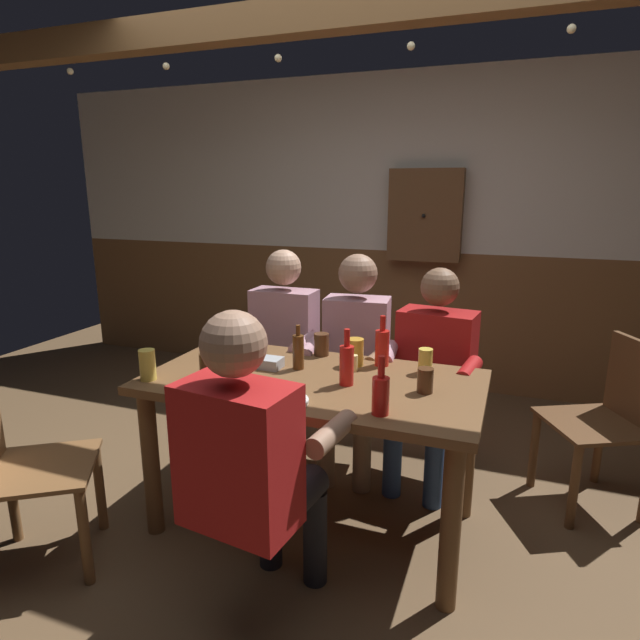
{
  "coord_description": "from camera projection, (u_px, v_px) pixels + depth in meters",
  "views": [
    {
      "loc": [
        0.84,
        -2.03,
        1.61
      ],
      "look_at": [
        0.0,
        0.23,
        1.01
      ],
      "focal_mm": 29.82,
      "sensor_mm": 36.0,
      "label": 1
    }
  ],
  "objects": [
    {
      "name": "bottle_3",
      "position": [
        347.0,
        364.0,
        2.35
      ],
      "size": [
        0.06,
        0.06,
        0.26
      ],
      "color": "red",
      "rests_on": "dining_table"
    },
    {
      "name": "person_1",
      "position": [
        354.0,
        353.0,
        3.04
      ],
      "size": [
        0.53,
        0.55,
        1.25
      ],
      "rotation": [
        0.0,
        0.0,
        3.26
      ],
      "color": "#B78493",
      "rests_on": "ground_plane"
    },
    {
      "name": "back_wall_upper",
      "position": [
        412.0,
        163.0,
        4.16
      ],
      "size": [
        6.43,
        0.12,
        1.36
      ],
      "primitive_type": "cube",
      "color": "silver"
    },
    {
      "name": "pint_glass_0",
      "position": [
        425.0,
        361.0,
        2.51
      ],
      "size": [
        0.07,
        0.07,
        0.12
      ],
      "primitive_type": "cylinder",
      "color": "#E5C64C",
      "rests_on": "dining_table"
    },
    {
      "name": "pint_glass_2",
      "position": [
        147.0,
        365.0,
        2.42
      ],
      "size": [
        0.07,
        0.07,
        0.14
      ],
      "primitive_type": "cylinder",
      "color": "#E5C64C",
      "rests_on": "dining_table"
    },
    {
      "name": "plate_0",
      "position": [
        283.0,
        401.0,
        2.17
      ],
      "size": [
        0.22,
        0.22,
        0.01
      ],
      "primitive_type": "cylinder",
      "color": "white",
      "rests_on": "dining_table"
    },
    {
      "name": "person_2",
      "position": [
        432.0,
        366.0,
        2.9
      ],
      "size": [
        0.58,
        0.57,
        1.2
      ],
      "rotation": [
        0.0,
        0.0,
        3.01
      ],
      "color": "#AD1919",
      "rests_on": "ground_plane"
    },
    {
      "name": "wall_dart_cabinet",
      "position": [
        425.0,
        215.0,
        4.09
      ],
      "size": [
        0.56,
        0.15,
        0.7
      ],
      "color": "brown"
    },
    {
      "name": "pint_glass_3",
      "position": [
        321.0,
        344.0,
        2.77
      ],
      "size": [
        0.08,
        0.08,
        0.12
      ],
      "primitive_type": "cylinder",
      "color": "#4C2D19",
      "rests_on": "dining_table"
    },
    {
      "name": "bottle_0",
      "position": [
        298.0,
        351.0,
        2.56
      ],
      "size": [
        0.06,
        0.06,
        0.22
      ],
      "color": "#593314",
      "rests_on": "dining_table"
    },
    {
      "name": "pint_glass_1",
      "position": [
        207.0,
        366.0,
        2.44
      ],
      "size": [
        0.07,
        0.07,
        0.12
      ],
      "primitive_type": "cylinder",
      "color": "#4C2D19",
      "rests_on": "dining_table"
    },
    {
      "name": "back_wall_wainscot",
      "position": [
        406.0,
        317.0,
        4.46
      ],
      "size": [
        6.43,
        0.12,
        1.11
      ],
      "primitive_type": "cube",
      "color": "brown",
      "rests_on": "ground_plane"
    },
    {
      "name": "chair_empty_near_left",
      "position": [
        608.0,
        418.0,
        2.69
      ],
      "size": [
        0.59,
        0.59,
        0.88
      ],
      "rotation": [
        0.0,
        0.0,
        -4.24
      ],
      "color": "brown",
      "rests_on": "ground_plane"
    },
    {
      "name": "table_candle",
      "position": [
        354.0,
        363.0,
        2.54
      ],
      "size": [
        0.04,
        0.04,
        0.08
      ],
      "primitive_type": "cylinder",
      "color": "#F9E08C",
      "rests_on": "dining_table"
    },
    {
      "name": "person_3",
      "position": [
        250.0,
        457.0,
        1.89
      ],
      "size": [
        0.57,
        0.57,
        1.23
      ],
      "rotation": [
        0.0,
        0.0,
        -0.13
      ],
      "color": "#AD1919",
      "rests_on": "ground_plane"
    },
    {
      "name": "ceiling_beam",
      "position": [
        345.0,
        12.0,
        2.45
      ],
      "size": [
        5.79,
        0.14,
        0.16
      ],
      "primitive_type": "cube",
      "color": "brown"
    },
    {
      "name": "chair_empty_near_right",
      "position": [
        18.0,
        465.0,
        2.24
      ],
      "size": [
        0.61,
        0.61,
        0.88
      ],
      "rotation": [
        0.0,
        0.0,
        -0.98
      ],
      "color": "brown",
      "rests_on": "ground_plane"
    },
    {
      "name": "person_0",
      "position": [
        280.0,
        345.0,
        3.2
      ],
      "size": [
        0.53,
        0.51,
        1.26
      ],
      "rotation": [
        0.0,
        0.0,
        3.15
      ],
      "color": "#B78493",
      "rests_on": "ground_plane"
    },
    {
      "name": "pint_glass_4",
      "position": [
        233.0,
        340.0,
        2.88
      ],
      "size": [
        0.08,
        0.08,
        0.1
      ],
      "primitive_type": "cylinder",
      "color": "#E5C64C",
      "rests_on": "dining_table"
    },
    {
      "name": "dining_table",
      "position": [
        313.0,
        402.0,
        2.48
      ],
      "size": [
        1.54,
        0.81,
        0.76
      ],
      "color": "brown",
      "rests_on": "ground_plane"
    },
    {
      "name": "string_lights",
      "position": [
        342.0,
        46.0,
        2.44
      ],
      "size": [
        4.54,
        0.04,
        0.09
      ],
      "color": "#F9EAB2"
    },
    {
      "name": "pint_glass_6",
      "position": [
        425.0,
        380.0,
        2.27
      ],
      "size": [
        0.07,
        0.07,
        0.11
      ],
      "primitive_type": "cylinder",
      "color": "#4C2D19",
      "rests_on": "dining_table"
    },
    {
      "name": "pint_glass_5",
      "position": [
        355.0,
        352.0,
        2.61
      ],
      "size": [
        0.08,
        0.08,
        0.14
      ],
      "primitive_type": "cylinder",
      "color": "gold",
      "rests_on": "dining_table"
    },
    {
      "name": "bottle_1",
      "position": [
        381.0,
        393.0,
        2.04
      ],
      "size": [
        0.07,
        0.07,
        0.24
      ],
      "color": "red",
      "rests_on": "dining_table"
    },
    {
      "name": "condiment_caddy",
      "position": [
        268.0,
        363.0,
        2.59
      ],
      "size": [
        0.14,
        0.1,
        0.05
      ],
      "primitive_type": "cube",
      "color": "#B2B7BC",
      "rests_on": "dining_table"
    },
    {
      "name": "bottle_2",
      "position": [
        382.0,
        347.0,
        2.61
      ],
      "size": [
        0.07,
        0.07,
        0.25
      ],
      "color": "red",
      "rests_on": "dining_table"
    },
    {
      "name": "ground_plane",
      "position": [
        303.0,
        537.0,
        2.52
      ],
      "size": [
        7.71,
        7.71,
        0.0
      ],
      "primitive_type": "plane",
      "color": "brown"
    }
  ]
}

